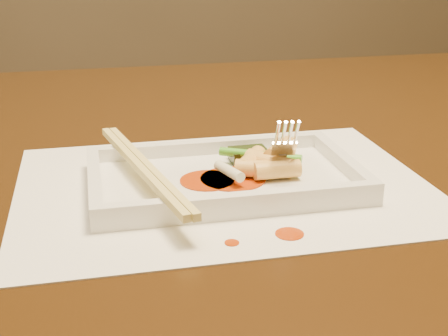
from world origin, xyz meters
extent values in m
cube|color=black|center=(0.00, 0.00, 0.73)|extent=(1.40, 0.90, 0.04)
cylinder|color=black|center=(0.62, 0.37, 0.35)|extent=(0.07, 0.07, 0.71)
cube|color=white|center=(0.02, -0.15, 0.75)|extent=(0.40, 0.30, 0.00)
cylinder|color=#B33405|center=(0.05, -0.26, 0.75)|extent=(0.02, 0.02, 0.00)
cylinder|color=#B33405|center=(0.00, -0.27, 0.75)|extent=(0.01, 0.01, 0.00)
cube|color=white|center=(0.02, -0.15, 0.76)|extent=(0.26, 0.16, 0.01)
cube|color=white|center=(0.02, -0.07, 0.77)|extent=(0.26, 0.01, 0.01)
cube|color=white|center=(0.02, -0.22, 0.77)|extent=(0.26, 0.01, 0.01)
cube|color=white|center=(-0.10, -0.15, 0.77)|extent=(0.01, 0.14, 0.01)
cube|color=white|center=(0.14, -0.15, 0.77)|extent=(0.01, 0.14, 0.01)
cube|color=black|center=(0.06, -0.11, 0.77)|extent=(0.04, 0.03, 0.01)
cylinder|color=#EAEACC|center=(0.02, -0.16, 0.77)|extent=(0.02, 0.04, 0.01)
cylinder|color=#389417|center=(0.06, -0.13, 0.77)|extent=(0.08, 0.05, 0.01)
cube|color=#DFCC6F|center=(-0.06, -0.15, 0.78)|extent=(0.06, 0.24, 0.01)
cube|color=#DFCC6F|center=(-0.05, -0.15, 0.78)|extent=(0.06, 0.24, 0.01)
cylinder|color=#B33405|center=(0.03, -0.15, 0.76)|extent=(0.06, 0.06, 0.00)
cylinder|color=#B33405|center=(0.00, -0.15, 0.76)|extent=(0.05, 0.05, 0.00)
cylinder|color=#FDD876|center=(0.07, -0.16, 0.77)|extent=(0.05, 0.02, 0.02)
cylinder|color=#FDD876|center=(0.05, -0.13, 0.77)|extent=(0.04, 0.05, 0.02)
cylinder|color=#FDD876|center=(0.08, -0.13, 0.78)|extent=(0.04, 0.05, 0.02)
cylinder|color=#FDD876|center=(0.05, -0.15, 0.77)|extent=(0.04, 0.03, 0.02)
cylinder|color=#FDD876|center=(0.07, -0.14, 0.77)|extent=(0.05, 0.05, 0.02)
camera|label=1|loc=(-0.10, -0.70, 0.99)|focal=50.00mm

